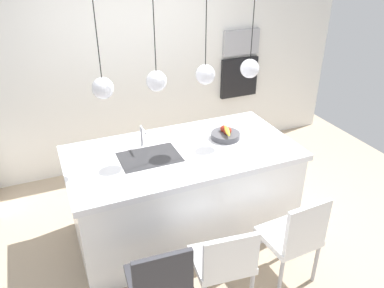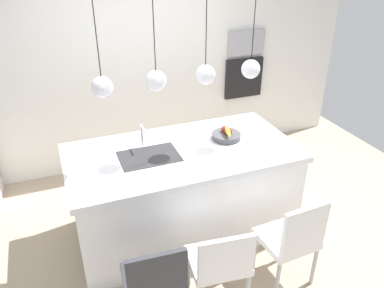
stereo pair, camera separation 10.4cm
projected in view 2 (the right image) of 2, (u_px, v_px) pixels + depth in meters
The scene contains 15 objects.
floor at pixel (183, 228), 4.13m from camera, with size 6.60×6.60×0.00m, color tan.
back_wall at pixel (138, 69), 4.88m from camera, with size 6.00×0.10×2.60m, color silver.
kitchen_island at pixel (183, 191), 3.91m from camera, with size 2.22×1.13×0.96m.
sink_basin at pixel (149, 157), 3.58m from camera, with size 0.56×0.40×0.02m, color #2D2D30.
faucet at pixel (142, 133), 3.68m from camera, with size 0.02×0.17×0.22m.
fruit_bowl at pixel (226, 135), 3.88m from camera, with size 0.30×0.30×0.15m.
microwave at pixel (246, 42), 5.20m from camera, with size 0.54×0.08×0.34m, color #9E9EA3.
oven at pixel (243, 78), 5.43m from camera, with size 0.56×0.08×0.56m, color black.
chair_near at pixel (155, 280), 2.88m from camera, with size 0.49×0.45×0.86m.
chair_middle at pixel (220, 262), 3.06m from camera, with size 0.52×0.47×0.82m.
chair_far at pixel (292, 238), 3.25m from camera, with size 0.47×0.45×0.91m.
pendant_light_left at pixel (102, 87), 3.12m from camera, with size 0.18×0.18×0.78m.
pendant_light_center_left at pixel (156, 80), 3.27m from camera, with size 0.18×0.18×0.78m.
pendant_light_center_right at pixel (205, 74), 3.41m from camera, with size 0.18×0.18×0.78m.
pendant_light_right at pixel (251, 69), 3.56m from camera, with size 0.18×0.18×0.78m.
Camera 2 is at (-1.08, -3.04, 2.75)m, focal length 35.74 mm.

